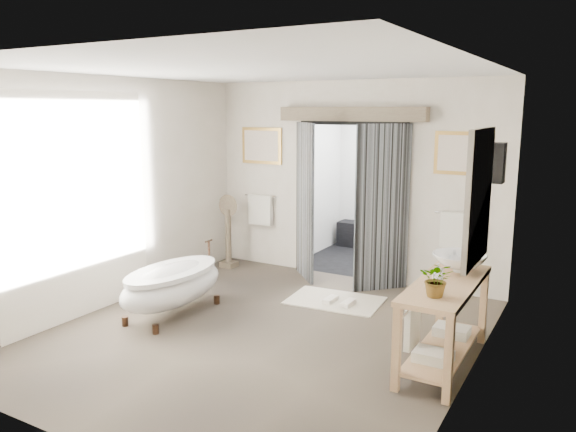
% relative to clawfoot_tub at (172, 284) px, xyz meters
% --- Properties ---
extents(ground_plane, '(5.00, 5.00, 0.00)m').
position_rel_clawfoot_tub_xyz_m(ground_plane, '(1.27, 0.04, -0.38)').
color(ground_plane, brown).
extents(room_shell, '(4.52, 5.02, 2.91)m').
position_rel_clawfoot_tub_xyz_m(room_shell, '(1.23, -0.09, 1.47)').
color(room_shell, beige).
rests_on(room_shell, ground_plane).
extents(shower_room, '(2.22, 2.01, 2.51)m').
position_rel_clawfoot_tub_xyz_m(shower_room, '(1.27, 4.03, 0.52)').
color(shower_room, black).
rests_on(shower_room, ground_plane).
extents(back_wall_dressing, '(3.82, 0.70, 2.52)m').
position_rel_clawfoot_tub_xyz_m(back_wall_dressing, '(1.27, 2.35, 1.18)').
color(back_wall_dressing, black).
rests_on(back_wall_dressing, ground_plane).
extents(clawfoot_tub, '(0.72, 1.61, 0.79)m').
position_rel_clawfoot_tub_xyz_m(clawfoot_tub, '(0.00, 0.00, 0.00)').
color(clawfoot_tub, '#372215').
rests_on(clawfoot_tub, ground_plane).
extents(vanity, '(0.57, 1.60, 0.85)m').
position_rel_clawfoot_tub_xyz_m(vanity, '(3.22, 0.25, 0.12)').
color(vanity, tan).
rests_on(vanity, ground_plane).
extents(pedestal_mirror, '(0.35, 0.22, 1.17)m').
position_rel_clawfoot_tub_xyz_m(pedestal_mirror, '(-0.65, 2.08, 0.12)').
color(pedestal_mirror, '#6C6048').
rests_on(pedestal_mirror, ground_plane).
extents(rug, '(1.26, 0.90, 0.01)m').
position_rel_clawfoot_tub_xyz_m(rug, '(1.53, 1.43, -0.38)').
color(rug, beige).
rests_on(rug, ground_plane).
extents(slippers, '(0.37, 0.28, 0.05)m').
position_rel_clawfoot_tub_xyz_m(slippers, '(1.63, 1.34, -0.34)').
color(slippers, white).
rests_on(slippers, rug).
extents(basin, '(0.73, 0.73, 0.19)m').
position_rel_clawfoot_tub_xyz_m(basin, '(3.26, 0.69, 0.56)').
color(basin, white).
rests_on(basin, vanity).
extents(plant, '(0.32, 0.29, 0.32)m').
position_rel_clawfoot_tub_xyz_m(plant, '(3.27, -0.21, 0.63)').
color(plant, gray).
rests_on(plant, vanity).
extents(soap_bottle_a, '(0.10, 0.10, 0.17)m').
position_rel_clawfoot_tub_xyz_m(soap_bottle_a, '(3.15, 0.28, 0.55)').
color(soap_bottle_a, gray).
rests_on(soap_bottle_a, vanity).
extents(soap_bottle_b, '(0.17, 0.17, 0.18)m').
position_rel_clawfoot_tub_xyz_m(soap_bottle_b, '(3.17, 0.84, 0.56)').
color(soap_bottle_b, gray).
rests_on(soap_bottle_b, vanity).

